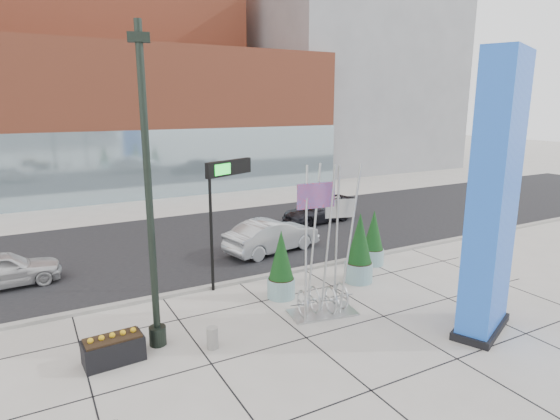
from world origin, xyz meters
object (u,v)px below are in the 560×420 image
concrete_bollard (212,338)px  public_art_sculpture (324,276)px  blue_pylon (493,203)px  lamp_post (151,223)px  overhead_street_sign (231,180)px  car_white_west (3,270)px  car_silver_mid (272,236)px

concrete_bollard → public_art_sculpture: bearing=5.4°
blue_pylon → lamp_post: bearing=132.9°
public_art_sculpture → overhead_street_sign: (-1.69, 3.63, 2.79)m
car_white_west → public_art_sculpture: bearing=-131.8°
public_art_sculpture → car_silver_mid: size_ratio=1.07×
overhead_street_sign → car_white_west: bearing=127.7°
lamp_post → car_silver_mid: 9.69m
lamp_post → car_silver_mid: (6.96, 6.09, -2.87)m
car_silver_mid → car_white_west: bearing=72.7°
concrete_bollard → lamp_post: bearing=143.9°
car_silver_mid → public_art_sculpture: bearing=154.7°
public_art_sculpture → car_white_west: public_art_sculpture is taller
car_white_west → car_silver_mid: bearing=-97.8°
car_white_west → concrete_bollard: bearing=-149.0°
overhead_street_sign → car_white_west: overhead_street_sign is taller
lamp_post → overhead_street_sign: bearing=39.7°
public_art_sculpture → car_silver_mid: bearing=85.9°
lamp_post → concrete_bollard: 3.70m
concrete_bollard → car_silver_mid: bearing=51.3°
concrete_bollard → car_white_west: 9.71m
concrete_bollard → car_white_west: size_ratio=0.16×
public_art_sculpture → concrete_bollard: bearing=-165.1°
blue_pylon → car_white_west: size_ratio=2.07×
blue_pylon → car_white_west: bearing=115.9°
lamp_post → car_white_west: 8.72m
lamp_post → public_art_sculpture: bearing=-6.1°
overhead_street_sign → public_art_sculpture: bearing=-89.3°
blue_pylon → concrete_bollard: size_ratio=13.12×
overhead_street_sign → lamp_post: bearing=-164.4°
blue_pylon → public_art_sculpture: bearing=113.8°
blue_pylon → car_silver_mid: 10.69m
public_art_sculpture → car_white_west: 12.16m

